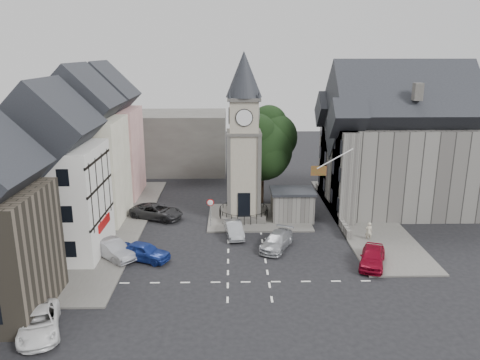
{
  "coord_description": "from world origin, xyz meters",
  "views": [
    {
      "loc": [
        -1.19,
        -36.28,
        16.29
      ],
      "look_at": [
        -0.42,
        5.0,
        4.8
      ],
      "focal_mm": 35.0,
      "sensor_mm": 36.0,
      "label": 1
    }
  ],
  "objects_px": {
    "stone_shelter": "(292,205)",
    "clock_tower": "(244,138)",
    "pedestrian": "(369,232)",
    "car_west_blue": "(144,251)",
    "car_east_red": "(373,257)"
  },
  "relations": [
    {
      "from": "clock_tower",
      "to": "pedestrian",
      "type": "height_order",
      "value": "clock_tower"
    },
    {
      "from": "clock_tower",
      "to": "pedestrian",
      "type": "relative_size",
      "value": 9.49
    },
    {
      "from": "stone_shelter",
      "to": "car_east_red",
      "type": "distance_m",
      "value": 11.65
    },
    {
      "from": "clock_tower",
      "to": "stone_shelter",
      "type": "relative_size",
      "value": 3.78
    },
    {
      "from": "car_east_red",
      "to": "clock_tower",
      "type": "bearing_deg",
      "value": 152.12
    },
    {
      "from": "clock_tower",
      "to": "car_west_blue",
      "type": "bearing_deg",
      "value": -130.58
    },
    {
      "from": "stone_shelter",
      "to": "car_west_blue",
      "type": "distance_m",
      "value": 15.92
    },
    {
      "from": "stone_shelter",
      "to": "clock_tower",
      "type": "bearing_deg",
      "value": 174.16
    },
    {
      "from": "clock_tower",
      "to": "stone_shelter",
      "type": "distance_m",
      "value": 8.15
    },
    {
      "from": "clock_tower",
      "to": "stone_shelter",
      "type": "bearing_deg",
      "value": -5.84
    },
    {
      "from": "clock_tower",
      "to": "car_east_red",
      "type": "distance_m",
      "value": 16.45
    },
    {
      "from": "car_east_red",
      "to": "pedestrian",
      "type": "relative_size",
      "value": 2.6
    },
    {
      "from": "clock_tower",
      "to": "car_west_blue",
      "type": "xyz_separation_m",
      "value": [
        -8.23,
        -9.6,
        -7.39
      ]
    },
    {
      "from": "clock_tower",
      "to": "car_east_red",
      "type": "xyz_separation_m",
      "value": [
        9.77,
        -10.99,
        -7.36
      ]
    },
    {
      "from": "car_west_blue",
      "to": "car_east_red",
      "type": "height_order",
      "value": "car_east_red"
    }
  ]
}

